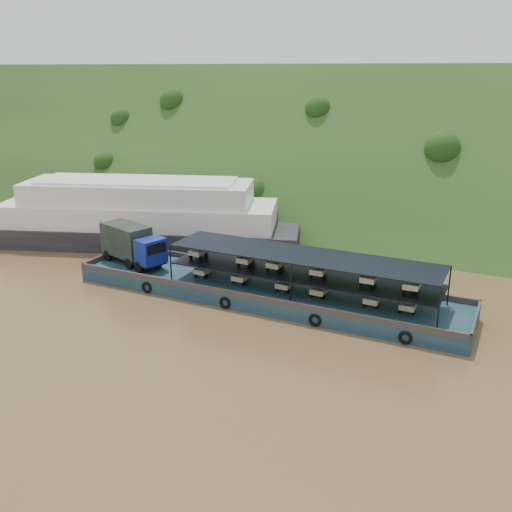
% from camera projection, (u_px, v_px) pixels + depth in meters
% --- Properties ---
extents(ground, '(160.00, 160.00, 0.00)m').
position_uv_depth(ground, '(262.00, 305.00, 48.77)').
color(ground, brown).
rests_on(ground, ground).
extents(hillside, '(140.00, 39.60, 39.60)m').
position_uv_depth(hillside, '(371.00, 213.00, 79.55)').
color(hillside, '#1F3B15').
rests_on(hillside, ground).
extents(cargo_barge, '(35.11, 7.18, 4.92)m').
position_uv_depth(cargo_barge, '(248.00, 282.00, 50.37)').
color(cargo_barge, '#122D3F').
rests_on(cargo_barge, ground).
extents(passenger_ferry, '(37.39, 20.64, 7.38)m').
position_uv_depth(passenger_ferry, '(139.00, 216.00, 65.12)').
color(passenger_ferry, black).
rests_on(passenger_ferry, ground).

